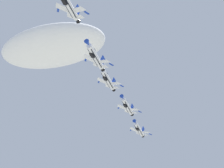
% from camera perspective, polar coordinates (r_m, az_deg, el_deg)
% --- Properties ---
extents(cloud_near_formation, '(75.24, 38.84, 21.90)m').
position_cam_1_polar(cloud_near_formation, '(288.23, -8.16, 5.08)').
color(cloud_near_formation, white).
extents(fighter_jet_lead, '(10.04, 15.92, 4.96)m').
position_cam_1_polar(fighter_jet_lead, '(116.95, -6.01, 10.86)').
color(fighter_jet_lead, white).
extents(fighter_jet_left_wing, '(9.95, 15.92, 5.05)m').
position_cam_1_polar(fighter_jet_left_wing, '(130.57, -2.31, 3.81)').
color(fighter_jet_left_wing, white).
extents(fighter_jet_right_wing, '(10.04, 15.92, 4.96)m').
position_cam_1_polar(fighter_jet_right_wing, '(149.00, -0.61, 0.68)').
color(fighter_jet_right_wing, white).
extents(fighter_jet_left_outer, '(10.10, 15.92, 4.90)m').
position_cam_1_polar(fighter_jet_left_outer, '(166.32, 2.08, -2.99)').
color(fighter_jet_left_outer, white).
extents(fighter_jet_right_outer, '(10.06, 15.92, 4.94)m').
position_cam_1_polar(fighter_jet_right_outer, '(184.66, 3.69, -6.14)').
color(fighter_jet_right_outer, white).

